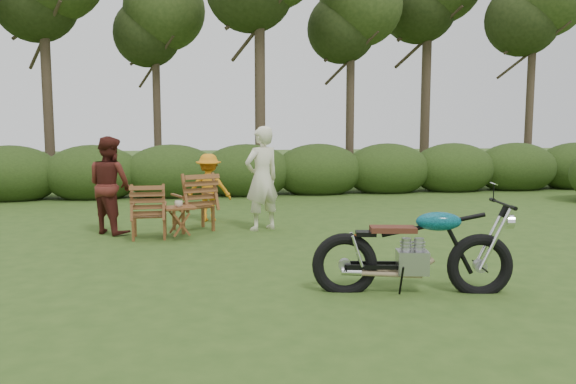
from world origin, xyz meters
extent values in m
plane|color=#2D4818|center=(0.00, 0.00, 0.00)|extent=(80.00, 80.00, 0.00)
cylinder|color=#392A1F|center=(-5.50, 11.10, 3.60)|extent=(0.28, 0.28, 7.20)
cylinder|color=#392A1F|center=(-2.50, 12.20, 3.15)|extent=(0.24, 0.24, 6.30)
sphere|color=#273915|center=(-2.50, 12.20, 5.11)|extent=(2.52, 2.52, 2.52)
cylinder|color=#392A1F|center=(0.50, 10.00, 3.83)|extent=(0.30, 0.30, 7.65)
cylinder|color=#392A1F|center=(3.50, 11.10, 3.24)|extent=(0.26, 0.26, 6.48)
sphere|color=#273915|center=(3.50, 11.10, 5.26)|extent=(2.59, 2.59, 2.59)
cylinder|color=#392A1F|center=(6.50, 12.20, 3.96)|extent=(0.32, 0.32, 7.92)
cylinder|color=#392A1F|center=(9.00, 10.00, 3.42)|extent=(0.24, 0.24, 6.84)
sphere|color=#273915|center=(9.00, 10.00, 5.55)|extent=(2.74, 2.74, 2.74)
ellipsoid|color=#223412|center=(-6.00, 9.00, 0.63)|extent=(2.52, 1.68, 1.51)
ellipsoid|color=#223412|center=(-4.00, 9.00, 0.63)|extent=(2.52, 1.68, 1.51)
ellipsoid|color=#223412|center=(-2.00, 9.00, 0.63)|extent=(2.52, 1.68, 1.51)
ellipsoid|color=#223412|center=(0.00, 9.00, 0.63)|extent=(2.52, 1.68, 1.51)
ellipsoid|color=#223412|center=(2.00, 9.00, 0.63)|extent=(2.52, 1.68, 1.51)
ellipsoid|color=#223412|center=(4.00, 9.00, 0.63)|extent=(2.52, 1.68, 1.51)
ellipsoid|color=#223412|center=(6.00, 9.00, 0.63)|extent=(2.52, 1.68, 1.51)
ellipsoid|color=#223412|center=(8.00, 9.00, 0.63)|extent=(2.52, 1.68, 1.51)
ellipsoid|color=#223412|center=(10.00, 9.00, 0.63)|extent=(2.52, 1.68, 1.51)
imported|color=beige|center=(-1.73, 3.10, 0.59)|extent=(0.16, 0.16, 0.10)
imported|color=#ECE5C2|center=(-0.27, 3.71, 0.00)|extent=(0.80, 0.69, 1.85)
imported|color=#501D16|center=(-2.90, 3.85, 0.00)|extent=(1.03, 1.02, 1.68)
imported|color=orange|center=(-1.17, 4.84, 0.00)|extent=(0.93, 0.64, 1.32)
camera|label=1|loc=(-1.56, -6.13, 1.82)|focal=35.00mm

